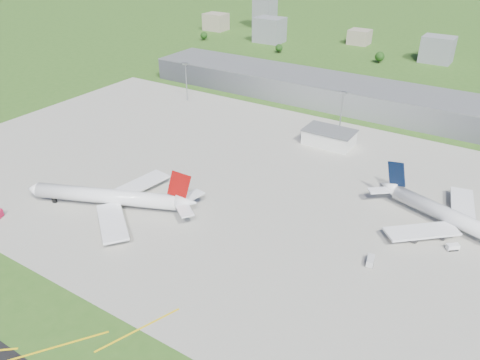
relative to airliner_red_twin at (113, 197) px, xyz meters
The scene contains 19 objects.
ground 165.72m from the airliner_red_twin, 75.66° to the left, with size 1400.00×1400.00×0.00m, color #315A1C.
apron 71.98m from the airliner_red_twin, 44.69° to the left, with size 360.00×190.00×0.08m, color #9C9A8D.
terminal 180.21m from the airliner_red_twin, 76.84° to the left, with size 300.00×42.00×15.00m, color slate.
ops_building 121.69m from the airliner_red_twin, 65.21° to the left, with size 26.00×16.00×8.00m, color silver.
mast_west 139.17m from the airliner_red_twin, 115.18° to the left, with size 3.50×2.00×25.90m.
mast_center 135.99m from the airliner_red_twin, 67.87° to the left, with size 3.50×2.00×25.90m.
airliner_red_twin is the anchor object (origin of this frame).
airliner_blue_quad 142.04m from the airliner_red_twin, 24.65° to the left, with size 73.19×56.06×19.66m.
tug_yellow 6.59m from the airliner_red_twin, 133.79° to the left, with size 4.39×4.38×1.93m.
van_white_near 106.93m from the airliner_red_twin, 12.17° to the left, with size 3.46×5.86×2.77m.
van_white_far 136.09m from the airliner_red_twin, 20.29° to the left, with size 4.91×4.59×2.39m.
bldg_far_w 375.84m from the airliner_red_twin, 118.44° to the left, with size 24.00×20.00×18.00m, color gray.
bldg_w 325.93m from the airliner_red_twin, 107.68° to the left, with size 28.00×22.00×24.00m, color slate.
bldg_cw 350.99m from the airliner_red_twin, 93.10° to the left, with size 20.00×18.00×14.00m, color gray.
bldg_c 326.27m from the airliner_red_twin, 79.22° to the left, with size 26.00×20.00×22.00m, color slate.
bldg_tall_w 396.02m from the airliner_red_twin, 110.56° to the left, with size 22.00×20.00×44.00m, color slate.
tree_far_w 322.40m from the airliner_red_twin, 119.55° to the left, with size 7.20×7.20×8.80m.
tree_w 283.98m from the airliner_red_twin, 104.06° to the left, with size 6.75×6.75×8.25m.
tree_c 291.23m from the airliner_red_twin, 85.86° to the left, with size 8.10×8.10×9.90m.
Camera 1 is at (94.95, -123.82, 107.37)m, focal length 35.00 mm.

